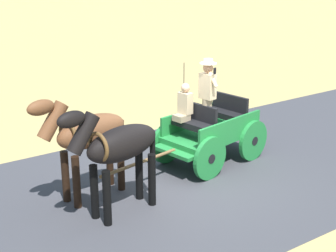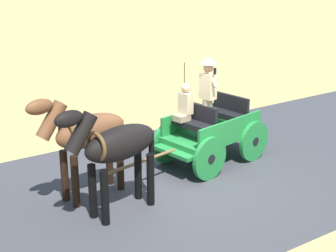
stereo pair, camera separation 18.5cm
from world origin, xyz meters
The scene contains 5 objects.
ground_plane centered at (0.00, 0.00, 0.00)m, with size 200.00×200.00×0.00m, color tan.
road_surface centered at (0.00, 0.00, 0.00)m, with size 6.29×160.00×0.01m, color #38383D.
horse_drawn_carriage centered at (0.53, -0.87, 0.82)m, with size 1.82×4.51×2.50m.
horse_near_side centered at (-0.46, 2.03, 1.32)m, with size 0.84×2.15×2.21m.
horse_off_side centered at (0.46, 2.19, 1.32)m, with size 0.83×2.15×2.21m.
Camera 2 is at (-8.00, 5.89, 4.61)m, focal length 53.73 mm.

